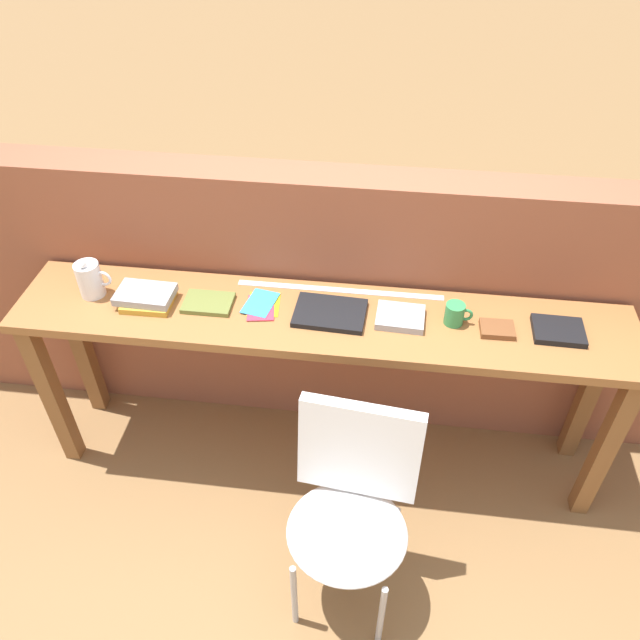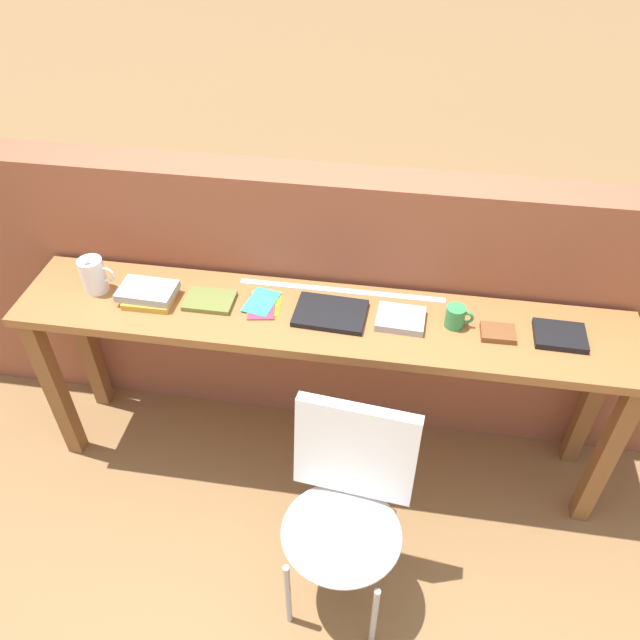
{
  "view_description": "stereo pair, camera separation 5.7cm",
  "coord_description": "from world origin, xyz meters",
  "px_view_note": "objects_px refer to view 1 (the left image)",
  "views": [
    {
      "loc": [
        0.23,
        -1.57,
        2.5
      ],
      "look_at": [
        0.0,
        0.25,
        0.9
      ],
      "focal_mm": 35.0,
      "sensor_mm": 36.0,
      "label": 1
    },
    {
      "loc": [
        0.28,
        -1.56,
        2.5
      ],
      "look_at": [
        0.0,
        0.25,
        0.9
      ],
      "focal_mm": 35.0,
      "sensor_mm": 36.0,
      "label": 2
    }
  ],
  "objects_px": {
    "book_stack_leftmost": "(146,297)",
    "pamphlet_pile_colourful": "(262,305)",
    "magazine_cycling": "(208,303)",
    "mug": "(455,314)",
    "pitcher_white": "(90,279)",
    "chair_white_moulded": "(351,504)",
    "book_repair_rightmost": "(558,331)",
    "book_open_centre": "(330,313)",
    "leather_journal_brown": "(497,329)"
  },
  "relations": [
    {
      "from": "mug",
      "to": "leather_journal_brown",
      "type": "xyz_separation_m",
      "value": [
        0.16,
        -0.03,
        -0.03
      ]
    },
    {
      "from": "book_repair_rightmost",
      "to": "mug",
      "type": "bearing_deg",
      "value": 179.33
    },
    {
      "from": "magazine_cycling",
      "to": "pitcher_white",
      "type": "bearing_deg",
      "value": 179.0
    },
    {
      "from": "pitcher_white",
      "to": "pamphlet_pile_colourful",
      "type": "distance_m",
      "value": 0.71
    },
    {
      "from": "book_stack_leftmost",
      "to": "book_repair_rightmost",
      "type": "height_order",
      "value": "book_stack_leftmost"
    },
    {
      "from": "book_stack_leftmost",
      "to": "magazine_cycling",
      "type": "bearing_deg",
      "value": 4.4
    },
    {
      "from": "book_repair_rightmost",
      "to": "book_open_centre",
      "type": "bearing_deg",
      "value": -178.65
    },
    {
      "from": "pitcher_white",
      "to": "book_repair_rightmost",
      "type": "distance_m",
      "value": 1.87
    },
    {
      "from": "book_stack_leftmost",
      "to": "magazine_cycling",
      "type": "xyz_separation_m",
      "value": [
        0.25,
        0.02,
        -0.02
      ]
    },
    {
      "from": "chair_white_moulded",
      "to": "magazine_cycling",
      "type": "relative_size",
      "value": 4.51
    },
    {
      "from": "pamphlet_pile_colourful",
      "to": "book_stack_leftmost",
      "type": "bearing_deg",
      "value": -175.07
    },
    {
      "from": "chair_white_moulded",
      "to": "book_repair_rightmost",
      "type": "distance_m",
      "value": 1.03
    },
    {
      "from": "pamphlet_pile_colourful",
      "to": "leather_journal_brown",
      "type": "bearing_deg",
      "value": -2.49
    },
    {
      "from": "book_stack_leftmost",
      "to": "book_repair_rightmost",
      "type": "relative_size",
      "value": 1.2
    },
    {
      "from": "book_stack_leftmost",
      "to": "pamphlet_pile_colourful",
      "type": "xyz_separation_m",
      "value": [
        0.47,
        0.04,
        -0.02
      ]
    },
    {
      "from": "book_stack_leftmost",
      "to": "mug",
      "type": "distance_m",
      "value": 1.24
    },
    {
      "from": "magazine_cycling",
      "to": "book_repair_rightmost",
      "type": "height_order",
      "value": "book_repair_rightmost"
    },
    {
      "from": "chair_white_moulded",
      "to": "leather_journal_brown",
      "type": "xyz_separation_m",
      "value": [
        0.5,
        0.6,
        0.37
      ]
    },
    {
      "from": "magazine_cycling",
      "to": "leather_journal_brown",
      "type": "bearing_deg",
      "value": -0.92
    },
    {
      "from": "chair_white_moulded",
      "to": "leather_journal_brown",
      "type": "distance_m",
      "value": 0.86
    },
    {
      "from": "book_stack_leftmost",
      "to": "mug",
      "type": "bearing_deg",
      "value": 1.45
    },
    {
      "from": "pamphlet_pile_colourful",
      "to": "chair_white_moulded",
      "type": "bearing_deg",
      "value": -56.05
    },
    {
      "from": "pitcher_white",
      "to": "magazine_cycling",
      "type": "relative_size",
      "value": 0.93
    },
    {
      "from": "magazine_cycling",
      "to": "mug",
      "type": "xyz_separation_m",
      "value": [
        0.99,
        0.01,
        0.04
      ]
    },
    {
      "from": "magazine_cycling",
      "to": "leather_journal_brown",
      "type": "distance_m",
      "value": 1.15
    },
    {
      "from": "chair_white_moulded",
      "to": "pamphlet_pile_colourful",
      "type": "height_order",
      "value": "chair_white_moulded"
    },
    {
      "from": "pitcher_white",
      "to": "mug",
      "type": "distance_m",
      "value": 1.47
    },
    {
      "from": "pitcher_white",
      "to": "magazine_cycling",
      "type": "distance_m",
      "value": 0.49
    },
    {
      "from": "magazine_cycling",
      "to": "mug",
      "type": "height_order",
      "value": "mug"
    },
    {
      "from": "pamphlet_pile_colourful",
      "to": "leather_journal_brown",
      "type": "relative_size",
      "value": 1.59
    },
    {
      "from": "magazine_cycling",
      "to": "pamphlet_pile_colourful",
      "type": "relative_size",
      "value": 0.96
    },
    {
      "from": "book_open_centre",
      "to": "book_repair_rightmost",
      "type": "xyz_separation_m",
      "value": [
        0.88,
        0.0,
        0.0
      ]
    },
    {
      "from": "pamphlet_pile_colourful",
      "to": "book_repair_rightmost",
      "type": "xyz_separation_m",
      "value": [
        1.17,
        -0.02,
        0.01
      ]
    },
    {
      "from": "book_stack_leftmost",
      "to": "mug",
      "type": "height_order",
      "value": "mug"
    },
    {
      "from": "leather_journal_brown",
      "to": "book_repair_rightmost",
      "type": "bearing_deg",
      "value": 3.44
    },
    {
      "from": "pitcher_white",
      "to": "leather_journal_brown",
      "type": "height_order",
      "value": "pitcher_white"
    },
    {
      "from": "leather_journal_brown",
      "to": "chair_white_moulded",
      "type": "bearing_deg",
      "value": -131.06
    },
    {
      "from": "book_open_centre",
      "to": "book_repair_rightmost",
      "type": "height_order",
      "value": "book_repair_rightmost"
    },
    {
      "from": "mug",
      "to": "book_repair_rightmost",
      "type": "xyz_separation_m",
      "value": [
        0.4,
        -0.01,
        -0.03
      ]
    },
    {
      "from": "chair_white_moulded",
      "to": "book_open_centre",
      "type": "distance_m",
      "value": 0.73
    },
    {
      "from": "chair_white_moulded",
      "to": "book_open_centre",
      "type": "relative_size",
      "value": 3.16
    },
    {
      "from": "pitcher_white",
      "to": "book_repair_rightmost",
      "type": "xyz_separation_m",
      "value": [
        1.87,
        -0.01,
        -0.06
      ]
    },
    {
      "from": "pitcher_white",
      "to": "book_open_centre",
      "type": "bearing_deg",
      "value": -0.73
    },
    {
      "from": "chair_white_moulded",
      "to": "pitcher_white",
      "type": "xyz_separation_m",
      "value": [
        -1.14,
        0.63,
        0.43
      ]
    },
    {
      "from": "mug",
      "to": "leather_journal_brown",
      "type": "height_order",
      "value": "mug"
    },
    {
      "from": "chair_white_moulded",
      "to": "book_stack_leftmost",
      "type": "distance_m",
      "value": 1.15
    },
    {
      "from": "chair_white_moulded",
      "to": "mug",
      "type": "distance_m",
      "value": 0.82
    },
    {
      "from": "mug",
      "to": "leather_journal_brown",
      "type": "bearing_deg",
      "value": -11.04
    },
    {
      "from": "book_stack_leftmost",
      "to": "pamphlet_pile_colourful",
      "type": "distance_m",
      "value": 0.47
    },
    {
      "from": "book_repair_rightmost",
      "to": "chair_white_moulded",
      "type": "bearing_deg",
      "value": -138.59
    }
  ]
}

